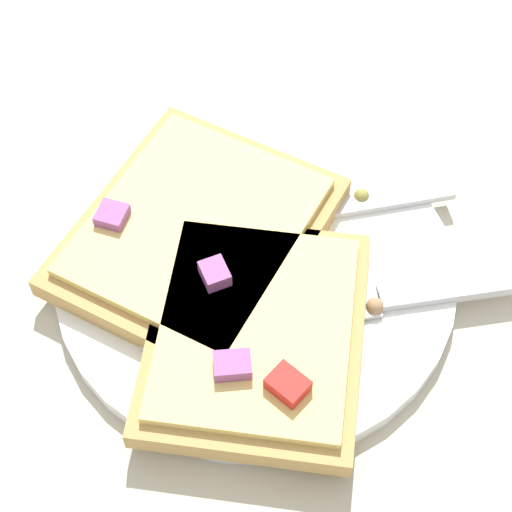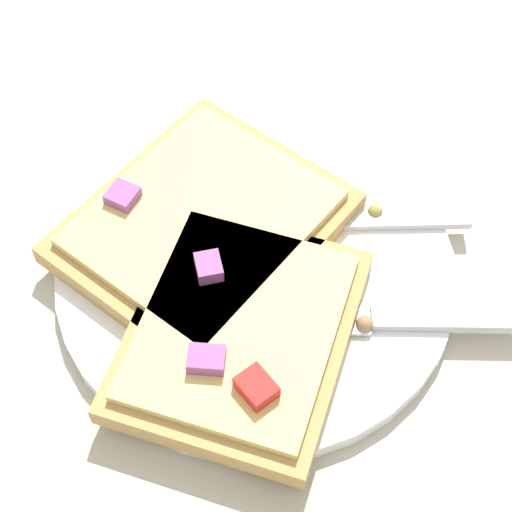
# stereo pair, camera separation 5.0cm
# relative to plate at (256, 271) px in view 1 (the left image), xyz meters

# --- Properties ---
(ground_plane) EXTENTS (4.00, 4.00, 0.00)m
(ground_plane) POSITION_rel_plate_xyz_m (0.00, 0.00, -0.01)
(ground_plane) COLOR #BCB29E
(plate) EXTENTS (0.24, 0.24, 0.01)m
(plate) POSITION_rel_plate_xyz_m (0.00, 0.00, 0.00)
(plate) COLOR white
(plate) RESTS_ON ground
(fork) EXTENTS (0.20, 0.09, 0.01)m
(fork) POSITION_rel_plate_xyz_m (0.01, 0.04, 0.01)
(fork) COLOR silver
(fork) RESTS_ON plate
(knife) EXTENTS (0.22, 0.09, 0.01)m
(knife) POSITION_rel_plate_xyz_m (0.07, -0.02, 0.01)
(knife) COLOR silver
(knife) RESTS_ON plate
(pizza_slice_main) EXTENTS (0.18, 0.19, 0.03)m
(pizza_slice_main) POSITION_rel_plate_xyz_m (-0.04, 0.01, 0.02)
(pizza_slice_main) COLOR tan
(pizza_slice_main) RESTS_ON plate
(pizza_slice_corner) EXTENTS (0.12, 0.15, 0.03)m
(pizza_slice_corner) POSITION_rel_plate_xyz_m (0.01, -0.05, 0.02)
(pizza_slice_corner) COLOR tan
(pizza_slice_corner) RESTS_ON plate
(crumb_scatter) EXTENTS (0.09, 0.11, 0.01)m
(crumb_scatter) POSITION_rel_plate_xyz_m (0.04, 0.01, 0.01)
(crumb_scatter) COLOR #A68746
(crumb_scatter) RESTS_ON plate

